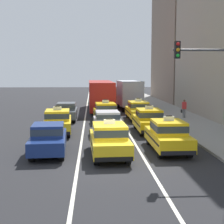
{
  "coord_description": "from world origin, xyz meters",
  "views": [
    {
      "loc": [
        -0.92,
        -15.06,
        4.22
      ],
      "look_at": [
        0.53,
        9.24,
        1.3
      ],
      "focal_mm": 53.28,
      "sensor_mm": 36.0,
      "label": 1
    }
  ],
  "objects_px": {
    "taxi_right_third": "(138,110)",
    "box_truck_right_fourth": "(128,94)",
    "bus_center_fourth": "(100,94)",
    "taxi_center_fifth": "(98,97)",
    "sedan_right_fifth": "(122,97)",
    "sedan_left_third": "(66,111)",
    "taxi_right_nearest": "(168,135)",
    "taxi_center_nearest": "(109,139)",
    "taxi_left_second": "(58,121)",
    "sedan_center_second": "(107,122)",
    "sedan_left_nearest": "(48,138)",
    "pedestrian_near_crosswalk": "(184,109)",
    "traffic_light_pole": "(212,81)",
    "taxi_right_second": "(149,120)",
    "taxi_center_third": "(105,112)"
  },
  "relations": [
    {
      "from": "bus_center_fourth",
      "to": "traffic_light_pole",
      "type": "xyz_separation_m",
      "value": [
        4.49,
        -22.16,
        2.0
      ]
    },
    {
      "from": "taxi_left_second",
      "to": "taxi_right_third",
      "type": "bearing_deg",
      "value": 44.6
    },
    {
      "from": "sedan_left_nearest",
      "to": "taxi_left_second",
      "type": "bearing_deg",
      "value": 90.98
    },
    {
      "from": "taxi_center_fifth",
      "to": "sedan_left_third",
      "type": "bearing_deg",
      "value": -100.4
    },
    {
      "from": "taxi_center_nearest",
      "to": "box_truck_right_fourth",
      "type": "height_order",
      "value": "box_truck_right_fourth"
    },
    {
      "from": "sedan_left_third",
      "to": "box_truck_right_fourth",
      "type": "xyz_separation_m",
      "value": [
        6.39,
        8.53,
        0.93
      ]
    },
    {
      "from": "sedan_right_fifth",
      "to": "sedan_center_second",
      "type": "bearing_deg",
      "value": -97.8
    },
    {
      "from": "taxi_left_second",
      "to": "taxi_center_fifth",
      "type": "height_order",
      "value": "same"
    },
    {
      "from": "box_truck_right_fourth",
      "to": "pedestrian_near_crosswalk",
      "type": "distance_m",
      "value": 9.33
    },
    {
      "from": "sedan_left_third",
      "to": "traffic_light_pole",
      "type": "bearing_deg",
      "value": -61.9
    },
    {
      "from": "taxi_right_third",
      "to": "sedan_center_second",
      "type": "bearing_deg",
      "value": -114.77
    },
    {
      "from": "taxi_center_nearest",
      "to": "taxi_center_third",
      "type": "bearing_deg",
      "value": 88.7
    },
    {
      "from": "taxi_center_nearest",
      "to": "sedan_center_second",
      "type": "relative_size",
      "value": 1.06
    },
    {
      "from": "sedan_center_second",
      "to": "taxi_right_third",
      "type": "height_order",
      "value": "taxi_right_third"
    },
    {
      "from": "box_truck_right_fourth",
      "to": "sedan_right_fifth",
      "type": "height_order",
      "value": "box_truck_right_fourth"
    },
    {
      "from": "taxi_center_fifth",
      "to": "taxi_right_nearest",
      "type": "distance_m",
      "value": 28.61
    },
    {
      "from": "taxi_left_second",
      "to": "pedestrian_near_crosswalk",
      "type": "bearing_deg",
      "value": 31.43
    },
    {
      "from": "sedan_right_fifth",
      "to": "taxi_center_fifth",
      "type": "bearing_deg",
      "value": 162.52
    },
    {
      "from": "sedan_left_nearest",
      "to": "taxi_center_nearest",
      "type": "xyz_separation_m",
      "value": [
        3.13,
        -0.7,
        0.03
      ]
    },
    {
      "from": "sedan_left_nearest",
      "to": "taxi_right_third",
      "type": "distance_m",
      "value": 13.62
    },
    {
      "from": "sedan_left_nearest",
      "to": "bus_center_fourth",
      "type": "height_order",
      "value": "bus_center_fourth"
    },
    {
      "from": "taxi_center_third",
      "to": "bus_center_fourth",
      "type": "height_order",
      "value": "bus_center_fourth"
    },
    {
      "from": "taxi_right_nearest",
      "to": "box_truck_right_fourth",
      "type": "distance_m",
      "value": 20.28
    },
    {
      "from": "taxi_right_nearest",
      "to": "box_truck_right_fourth",
      "type": "relative_size",
      "value": 0.65
    },
    {
      "from": "pedestrian_near_crosswalk",
      "to": "traffic_light_pole",
      "type": "bearing_deg",
      "value": -101.01
    },
    {
      "from": "pedestrian_near_crosswalk",
      "to": "sedan_left_nearest",
      "type": "bearing_deg",
      "value": -130.85
    },
    {
      "from": "bus_center_fourth",
      "to": "box_truck_right_fourth",
      "type": "bearing_deg",
      "value": 13.01
    },
    {
      "from": "taxi_right_second",
      "to": "pedestrian_near_crosswalk",
      "type": "distance_m",
      "value": 7.59
    },
    {
      "from": "sedan_center_second",
      "to": "taxi_center_third",
      "type": "xyz_separation_m",
      "value": [
        0.08,
        5.28,
        0.03
      ]
    },
    {
      "from": "sedan_center_second",
      "to": "bus_center_fourth",
      "type": "height_order",
      "value": "bus_center_fourth"
    },
    {
      "from": "taxi_center_fifth",
      "to": "sedan_right_fifth",
      "type": "xyz_separation_m",
      "value": [
        3.27,
        -1.03,
        -0.03
      ]
    },
    {
      "from": "taxi_right_third",
      "to": "sedan_right_fifth",
      "type": "height_order",
      "value": "taxi_right_third"
    },
    {
      "from": "sedan_left_nearest",
      "to": "box_truck_right_fourth",
      "type": "distance_m",
      "value": 21.51
    },
    {
      "from": "taxi_right_nearest",
      "to": "taxi_right_second",
      "type": "relative_size",
      "value": 1.0
    },
    {
      "from": "taxi_right_nearest",
      "to": "pedestrian_near_crosswalk",
      "type": "distance_m",
      "value": 12.65
    },
    {
      "from": "taxi_right_third",
      "to": "box_truck_right_fourth",
      "type": "distance_m",
      "value": 8.52
    },
    {
      "from": "bus_center_fourth",
      "to": "traffic_light_pole",
      "type": "relative_size",
      "value": 2.01
    },
    {
      "from": "sedan_left_nearest",
      "to": "taxi_right_nearest",
      "type": "distance_m",
      "value": 6.34
    },
    {
      "from": "taxi_center_nearest",
      "to": "bus_center_fourth",
      "type": "distance_m",
      "value": 20.5
    },
    {
      "from": "taxi_center_nearest",
      "to": "traffic_light_pole",
      "type": "xyz_separation_m",
      "value": [
        4.57,
        -1.69,
        2.94
      ]
    },
    {
      "from": "taxi_center_fifth",
      "to": "box_truck_right_fourth",
      "type": "relative_size",
      "value": 0.66
    },
    {
      "from": "sedan_left_nearest",
      "to": "bus_center_fourth",
      "type": "xyz_separation_m",
      "value": [
        3.2,
        19.77,
        0.97
      ]
    },
    {
      "from": "sedan_left_nearest",
      "to": "sedan_center_second",
      "type": "height_order",
      "value": "same"
    },
    {
      "from": "taxi_center_fifth",
      "to": "taxi_right_third",
      "type": "height_order",
      "value": "same"
    },
    {
      "from": "sedan_center_second",
      "to": "taxi_center_fifth",
      "type": "xyz_separation_m",
      "value": [
        -0.23,
        23.22,
        0.03
      ]
    },
    {
      "from": "sedan_left_third",
      "to": "box_truck_right_fourth",
      "type": "distance_m",
      "value": 10.69
    },
    {
      "from": "taxi_center_third",
      "to": "box_truck_right_fourth",
      "type": "height_order",
      "value": "box_truck_right_fourth"
    },
    {
      "from": "bus_center_fourth",
      "to": "taxi_center_fifth",
      "type": "bearing_deg",
      "value": 90.78
    },
    {
      "from": "taxi_center_fifth",
      "to": "taxi_right_third",
      "type": "relative_size",
      "value": 1.01
    },
    {
      "from": "sedan_left_nearest",
      "to": "box_truck_right_fourth",
      "type": "relative_size",
      "value": 0.62
    }
  ]
}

